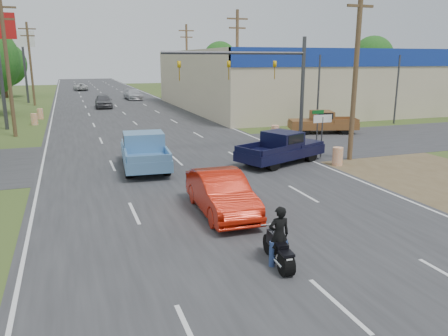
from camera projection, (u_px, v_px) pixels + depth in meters
name	position (u px, v px, depth m)	size (l,w,h in m)	color
ground	(338.00, 305.00, 10.28)	(200.00, 200.00, 0.00)	#3B5220
main_road	(124.00, 113.00, 46.83)	(15.00, 180.00, 0.02)	#2D2D30
cross_road	(169.00, 154.00, 26.73)	(120.00, 10.00, 0.02)	#2D2D30
dirt_verge	(407.00, 169.00, 23.01)	(8.00, 18.00, 0.01)	brown
big_box_store	(374.00, 78.00, 56.40)	(50.00, 28.10, 6.60)	#B7A88C
utility_pole_1	(356.00, 65.00, 23.97)	(2.00, 0.28, 10.00)	#4C3823
utility_pole_2	(237.00, 63.00, 40.42)	(2.00, 0.28, 10.00)	#4C3823
utility_pole_3	(187.00, 62.00, 56.87)	(2.00, 0.28, 10.00)	#4C3823
utility_pole_5	(7.00, 64.00, 31.48)	(2.00, 0.28, 10.00)	#4C3823
utility_pole_6	(30.00, 62.00, 53.41)	(2.00, 0.28, 10.00)	#4C3823
tree_2	(3.00, 64.00, 64.76)	(6.72, 6.72, 8.32)	#422D19
tree_3	(373.00, 56.00, 90.69)	(8.40, 8.40, 10.40)	#422D19
tree_5	(220.00, 58.00, 105.45)	(7.98, 7.98, 9.88)	#422D19
barrel_0	(338.00, 156.00, 23.74)	(0.56, 0.56, 1.00)	orange
barrel_1	(275.00, 132.00, 31.63)	(0.56, 0.56, 1.00)	orange
barrel_2	(34.00, 119.00, 38.46)	(0.56, 0.56, 1.00)	orange
barrel_3	(40.00, 114.00, 42.21)	(0.56, 0.56, 1.00)	orange
pole_sign_left_far	(23.00, 47.00, 56.29)	(3.00, 0.35, 9.20)	#3F3F44
lane_sign	(322.00, 126.00, 25.29)	(1.20, 0.08, 2.52)	#3F3F44
street_name_sign	(317.00, 126.00, 26.93)	(0.80, 0.08, 2.61)	#3F3F44
signal_mast	(264.00, 73.00, 26.55)	(9.12, 0.40, 7.00)	#3F3F44
red_convertible	(221.00, 193.00, 16.23)	(1.66, 4.77, 1.57)	#AF1808
motorcycle	(279.00, 252.00, 12.10)	(0.61, 2.00, 1.01)	black
rider	(279.00, 238.00, 12.04)	(0.61, 0.40, 1.66)	black
blue_pickup	(144.00, 150.00, 23.10)	(2.68, 5.93, 1.92)	black
navy_pickup	(282.00, 147.00, 24.20)	(5.72, 3.94, 1.77)	black
brown_pickup	(321.00, 122.00, 34.09)	(5.57, 3.46, 1.73)	black
distant_car_grey	(104.00, 101.00, 51.77)	(1.90, 4.72, 1.61)	#545358
distant_car_silver	(133.00, 94.00, 62.44)	(2.09, 5.14, 1.49)	#BBBBC1
distant_car_white	(80.00, 87.00, 80.52)	(2.13, 4.63, 1.29)	silver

